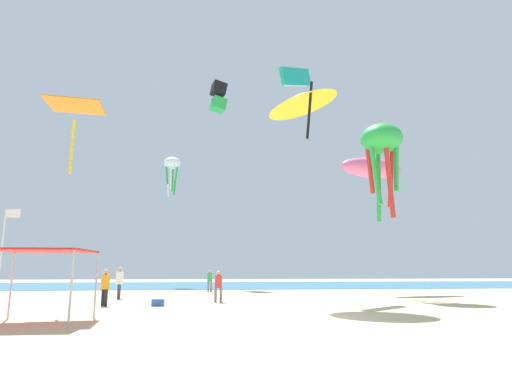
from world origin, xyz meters
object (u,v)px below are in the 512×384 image
object	(u,v)px
person_leftmost	(210,279)
kite_octopus_green	(382,144)
canopy_tent	(42,253)
kite_box_black	(218,97)
person_central	(105,284)
kite_diamond_orange	(75,109)
person_near_tent	(218,284)
kite_delta_yellow	(301,100)
cooler_box	(158,302)
person_rightmost	(120,280)
kite_parafoil_teal	(296,77)
banner_flag	(3,250)
kite_octopus_white	(172,165)
kite_inflatable_pink	(372,168)

from	to	relation	value
person_leftmost	kite_octopus_green	bearing A→B (deg)	-0.16
canopy_tent	kite_box_black	size ratio (longest dim) A/B	0.93
person_central	kite_diamond_orange	world-z (taller)	kite_diamond_orange
person_near_tent	person_leftmost	world-z (taller)	person_leftmost
kite_delta_yellow	cooler_box	bearing A→B (deg)	85.51
person_rightmost	kite_delta_yellow	xyz separation A→B (m)	(9.77, -5.20, 9.28)
kite_diamond_orange	kite_box_black	xyz separation A→B (m)	(6.36, 22.77, 10.68)
kite_octopus_green	kite_delta_yellow	distance (m)	7.03
kite_box_black	person_rightmost	bearing A→B (deg)	-35.89
person_near_tent	canopy_tent	bearing A→B (deg)	42.46
canopy_tent	kite_diamond_orange	size ratio (longest dim) A/B	0.92
person_rightmost	kite_box_black	xyz separation A→B (m)	(5.55, 15.66, 18.26)
kite_delta_yellow	person_near_tent	bearing A→B (deg)	59.84
kite_box_black	person_central	bearing A→B (deg)	-30.61
canopy_tent	person_leftmost	xyz separation A→B (m)	(5.31, 18.15, -1.25)
canopy_tent	kite_box_black	distance (m)	32.06
kite_diamond_orange	kite_parafoil_teal	xyz separation A→B (m)	(11.35, 6.86, 5.40)
cooler_box	kite_octopus_green	world-z (taller)	kite_octopus_green
person_rightmost	banner_flag	bearing A→B (deg)	-30.26
person_central	banner_flag	size ratio (longest dim) A/B	0.41
kite_parafoil_teal	kite_delta_yellow	bearing A→B (deg)	32.66
kite_parafoil_teal	kite_octopus_white	bearing A→B (deg)	-108.90
kite_box_black	kite_inflatable_pink	distance (m)	19.09
person_rightmost	kite_inflatable_pink	world-z (taller)	kite_inflatable_pink
person_central	kite_inflatable_pink	size ratio (longest dim) A/B	0.30
canopy_tent	kite_inflatable_pink	distance (m)	24.18
person_leftmost	person_rightmost	xyz separation A→B (m)	(-5.12, -7.32, 0.12)
person_rightmost	kite_octopus_green	bearing A→B (deg)	77.81
kite_box_black	canopy_tent	bearing A→B (deg)	-28.60
kite_octopus_green	person_leftmost	bearing A→B (deg)	168.49
canopy_tent	kite_parafoil_teal	bearing A→B (deg)	44.61
person_rightmost	cooler_box	world-z (taller)	person_rightmost
kite_octopus_green	kite_diamond_orange	xyz separation A→B (m)	(-16.42, -5.69, -0.67)
person_near_tent	kite_octopus_white	distance (m)	23.07
cooler_box	kite_box_black	distance (m)	28.26
kite_diamond_orange	kite_parafoil_teal	size ratio (longest dim) A/B	1.05
person_rightmost	kite_diamond_orange	xyz separation A→B (m)	(-0.81, -7.11, 7.58)
person_leftmost	kite_box_black	distance (m)	20.19
person_central	cooler_box	xyz separation A→B (m)	(2.49, -0.23, -0.81)
canopy_tent	person_near_tent	world-z (taller)	canopy_tent
person_rightmost	kite_parafoil_teal	distance (m)	16.72
person_near_tent	kite_inflatable_pink	distance (m)	16.05
kite_parafoil_teal	kite_octopus_white	distance (m)	19.45
person_near_tent	kite_diamond_orange	bearing A→B (deg)	21.52
kite_parafoil_teal	kite_delta_yellow	world-z (taller)	kite_parafoil_teal
person_leftmost	kite_delta_yellow	xyz separation A→B (m)	(4.65, -12.53, 9.40)
banner_flag	kite_parafoil_teal	bearing A→B (deg)	27.11
banner_flag	kite_delta_yellow	size ratio (longest dim) A/B	1.07
banner_flag	person_leftmost	bearing A→B (deg)	60.53
cooler_box	kite_box_black	xyz separation A→B (m)	(2.68, 20.60, 19.15)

